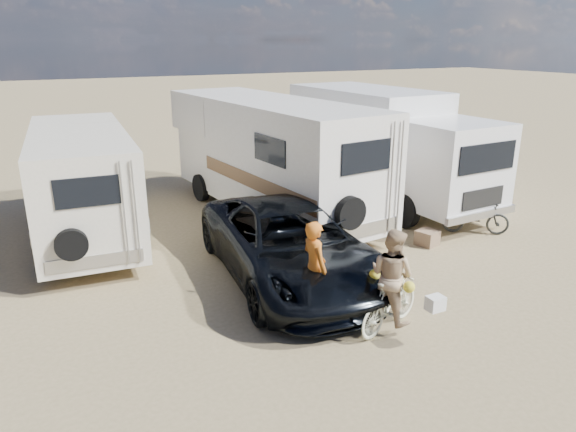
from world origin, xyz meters
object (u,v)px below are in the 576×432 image
box_truck (387,147)px  dark_suv (289,243)px  rider_man (314,276)px  rider_woman (391,285)px  rv_main (270,159)px  bike_parked (476,217)px  crate (427,238)px  cooler (282,290)px  rv_left (84,186)px  bike_woman (390,303)px  bike_man (314,296)px

box_truck → dark_suv: box_truck is taller
box_truck → rider_man: size_ratio=4.46×
box_truck → rider_woman: 8.06m
rv_main → rider_woman: 6.88m
rider_man → bike_parked: 6.38m
crate → cooler: bearing=-166.7°
rv_left → dark_suv: (3.48, -4.48, -0.58)m
rv_left → bike_woman: (4.13, -7.12, -0.89)m
box_truck → bike_parked: size_ratio=4.52×
dark_suv → rider_man: bearing=-96.8°
bike_man → rider_woman: 1.40m
bike_woman → rider_woman: bearing=160.9°
box_truck → rv_main: bearing=173.1°
dark_suv → bike_parked: dark_suv is taller
rv_left → bike_man: size_ratio=3.66×
bike_man → rider_man: size_ratio=1.03×
bike_parked → crate: size_ratio=3.61×
box_truck → bike_woman: box_truck is taller
bike_man → bike_parked: 6.37m
bike_woman → crate: bearing=-68.6°
box_truck → rider_woman: (-4.70, -6.49, -0.86)m
rider_man → rider_woman: (1.03, -0.87, -0.02)m
bike_woman → crate: size_ratio=3.47×
rv_main → box_truck: box_truck is taller
rv_main → bike_man: bearing=-113.8°
rv_main → box_truck: bearing=-10.2°
dark_suv → rider_woman: rider_woman is taller
rider_man → bike_woman: bearing=-131.6°
bike_woman → bike_parked: (5.00, 2.93, -0.04)m
bike_woman → cooler: (-1.24, 1.76, -0.25)m
rider_man → crate: bearing=-67.0°
rv_main → bike_parked: bearing=-48.9°
box_truck → bike_woman: 8.11m
bike_parked → cooler: (-6.24, -1.18, -0.21)m
rider_man → cooler: bearing=12.3°
rv_left → rider_man: 7.00m
bike_woman → crate: (3.31, 2.83, -0.30)m
rv_left → dark_suv: bearing=-48.1°
cooler → bike_parked: bearing=20.8°
rv_main → bike_parked: rv_main is taller
bike_parked → box_truck: bearing=42.3°
rv_main → crate: 4.86m
dark_suv → rider_woman: size_ratio=3.42×
box_truck → bike_man: size_ratio=4.33×
crate → rv_main: bearing=121.8°
box_truck → crate: box_truck is taller
box_truck → cooler: bearing=-144.1°
rv_left → bike_woman: size_ratio=3.98×
cooler → dark_suv: bearing=66.0°
bike_man → rider_man: bearing=-0.0°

